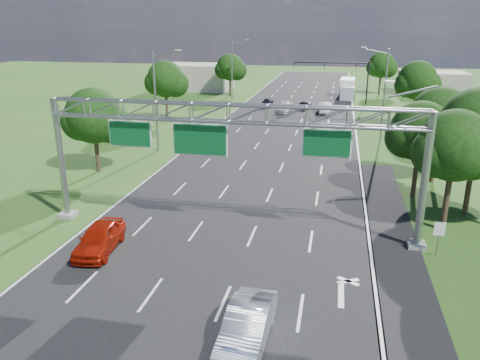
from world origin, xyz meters
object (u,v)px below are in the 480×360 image
(sign_gantry, at_px, (230,123))
(box_truck, at_px, (347,88))
(silver_sedan, at_px, (247,326))
(traffic_signal, at_px, (346,72))
(regulatory_sign, at_px, (439,232))
(red_coupe, at_px, (99,238))

(sign_gantry, height_order, box_truck, sign_gantry)
(sign_gantry, distance_m, silver_sedan, 12.60)
(sign_gantry, height_order, traffic_signal, sign_gantry)
(regulatory_sign, relative_size, silver_sedan, 0.43)
(silver_sedan, bearing_deg, regulatory_sign, 49.07)
(red_coupe, bearing_deg, box_truck, 71.10)
(regulatory_sign, bearing_deg, sign_gantry, 175.17)
(red_coupe, bearing_deg, traffic_signal, 69.91)
(silver_sedan, height_order, box_truck, box_truck)
(sign_gantry, bearing_deg, traffic_signal, 82.32)
(sign_gantry, relative_size, regulatory_sign, 11.19)
(sign_gantry, xyz_separation_m, red_coupe, (-6.74, -4.18, -6.09))
(sign_gantry, distance_m, red_coupe, 10.00)
(regulatory_sign, height_order, traffic_signal, traffic_signal)
(silver_sedan, relative_size, box_truck, 0.56)
(regulatory_sign, distance_m, silver_sedan, 13.13)
(traffic_signal, height_order, red_coupe, traffic_signal)
(regulatory_sign, relative_size, box_truck, 0.24)
(red_coupe, bearing_deg, sign_gantry, 25.35)
(traffic_signal, relative_size, silver_sedan, 2.51)
(sign_gantry, height_order, silver_sedan, sign_gantry)
(red_coupe, bearing_deg, regulatory_sign, 3.10)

